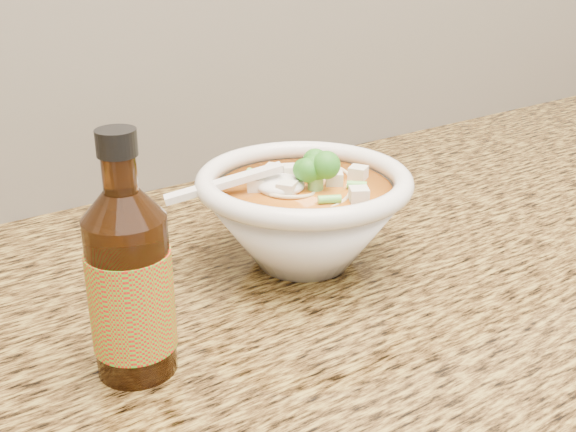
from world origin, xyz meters
TOP-DOWN VIEW (x-y plane):
  - counter_slab at (0.00, 1.68)m, footprint 4.00×0.68m
  - soup_bowl at (-0.08, 1.70)m, footprint 0.25×0.22m
  - hot_sauce_bottle at (-0.30, 1.62)m, footprint 0.07×0.07m

SIDE VIEW (x-z plane):
  - counter_slab at x=0.00m, z-range 0.86..0.90m
  - soup_bowl at x=-0.08m, z-range 0.89..1.01m
  - hot_sauce_bottle at x=-0.30m, z-range 0.88..1.08m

